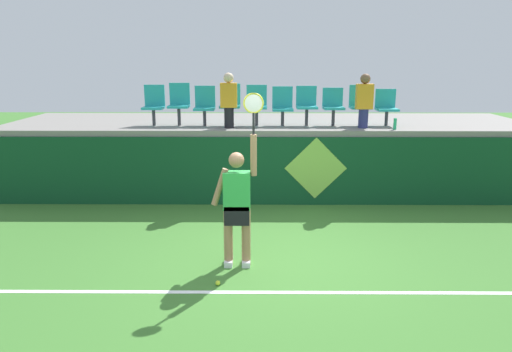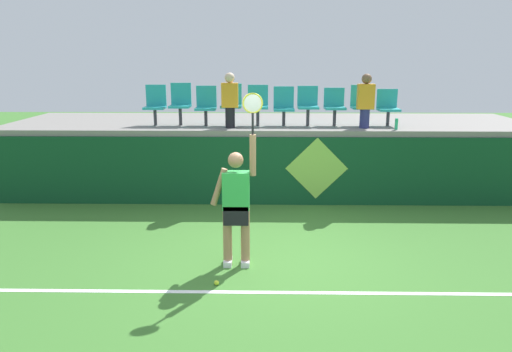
{
  "view_description": "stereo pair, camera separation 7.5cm",
  "coord_description": "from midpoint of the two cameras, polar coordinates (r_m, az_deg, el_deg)",
  "views": [
    {
      "loc": [
        -0.21,
        -6.63,
        2.97
      ],
      "look_at": [
        -0.27,
        1.02,
        1.06
      ],
      "focal_mm": 33.42,
      "sensor_mm": 36.0,
      "label": 1
    },
    {
      "loc": [
        -0.13,
        -6.63,
        2.97
      ],
      "look_at": [
        -0.27,
        1.02,
        1.06
      ],
      "focal_mm": 33.42,
      "sensor_mm": 36.0,
      "label": 2
    }
  ],
  "objects": [
    {
      "name": "water_bottle",
      "position": [
        10.18,
        16.65,
        5.97
      ],
      "size": [
        0.07,
        0.07,
        0.23
      ],
      "primitive_type": "cylinder",
      "color": "#26B272",
      "rests_on": "spectator_platform"
    },
    {
      "name": "ground_plane",
      "position": [
        7.26,
        2.29,
        -10.13
      ],
      "size": [
        40.0,
        40.0,
        0.0
      ],
      "primitive_type": "plane",
      "color": "#3D752D"
    },
    {
      "name": "stadium_chair_6",
      "position": [
        10.45,
        6.43,
        8.6
      ],
      "size": [
        0.44,
        0.42,
        0.84
      ],
      "color": "#38383D",
      "rests_on": "spectator_platform"
    },
    {
      "name": "stadium_chair_7",
      "position": [
        10.52,
        9.58,
        8.42
      ],
      "size": [
        0.44,
        0.42,
        0.8
      ],
      "color": "#38383D",
      "rests_on": "spectator_platform"
    },
    {
      "name": "stadium_chair_3",
      "position": [
        10.43,
        -2.77,
        8.81
      ],
      "size": [
        0.44,
        0.42,
        0.89
      ],
      "color": "#38383D",
      "rests_on": "spectator_platform"
    },
    {
      "name": "spectator_1",
      "position": [
        10.0,
        -2.93,
        9.19
      ],
      "size": [
        0.34,
        0.21,
        1.14
      ],
      "color": "black",
      "rests_on": "spectator_platform"
    },
    {
      "name": "stadium_chair_5",
      "position": [
        10.42,
        3.55,
        8.49
      ],
      "size": [
        0.44,
        0.42,
        0.83
      ],
      "color": "#38383D",
      "rests_on": "spectator_platform"
    },
    {
      "name": "stadium_chair_0",
      "position": [
        10.66,
        -11.75,
        8.51
      ],
      "size": [
        0.44,
        0.42,
        0.86
      ],
      "color": "#38383D",
      "rests_on": "spectator_platform"
    },
    {
      "name": "spectator_0",
      "position": [
        10.22,
        13.19,
        8.87
      ],
      "size": [
        0.34,
        0.21,
        1.12
      ],
      "color": "navy",
      "rests_on": "spectator_platform"
    },
    {
      "name": "stadium_chair_4",
      "position": [
        10.41,
        0.43,
        8.71
      ],
      "size": [
        0.44,
        0.42,
        0.86
      ],
      "color": "#38383D",
      "rests_on": "spectator_platform"
    },
    {
      "name": "court_back_wall",
      "position": [
        9.81,
        1.96,
        0.66
      ],
      "size": [
        11.78,
        0.2,
        1.42
      ],
      "primitive_type": "cube",
      "color": "#0F4223",
      "rests_on": "ground_plane"
    },
    {
      "name": "tennis_player",
      "position": [
        6.81,
        -2.03,
        -3.23
      ],
      "size": [
        0.75,
        0.26,
        2.51
      ],
      "color": "white",
      "rests_on": "ground_plane"
    },
    {
      "name": "stadium_chair_1",
      "position": [
        10.56,
        -8.82,
        8.75
      ],
      "size": [
        0.44,
        0.42,
        0.9
      ],
      "color": "#38383D",
      "rests_on": "spectator_platform"
    },
    {
      "name": "spectator_platform",
      "position": [
        11.18,
        1.87,
        6.31
      ],
      "size": [
        11.78,
        3.16,
        0.12
      ],
      "primitive_type": "cube",
      "color": "gray",
      "rests_on": "court_back_wall"
    },
    {
      "name": "stadium_chair_2",
      "position": [
        10.48,
        -5.8,
        8.54
      ],
      "size": [
        0.44,
        0.42,
        0.84
      ],
      "color": "#38383D",
      "rests_on": "spectator_platform"
    },
    {
      "name": "stadium_chair_8",
      "position": [
        10.62,
        12.71,
        8.48
      ],
      "size": [
        0.44,
        0.42,
        0.86
      ],
      "color": "#38383D",
      "rests_on": "spectator_platform"
    },
    {
      "name": "tennis_ball",
      "position": [
        6.56,
        -4.41,
        -12.62
      ],
      "size": [
        0.07,
        0.07,
        0.07
      ],
      "primitive_type": "sphere",
      "color": "#D1E533",
      "rests_on": "ground_plane"
    },
    {
      "name": "wall_signage_mount",
      "position": [
        9.96,
        7.34,
        -3.45
      ],
      "size": [
        1.27,
        0.01,
        1.41
      ],
      "color": "#0F4223",
      "rests_on": "ground_plane"
    },
    {
      "name": "court_baseline_stripe",
      "position": [
        6.37,
        2.48,
        -13.74
      ],
      "size": [
        10.6,
        0.08,
        0.01
      ],
      "primitive_type": "cube",
      "color": "white",
      "rests_on": "ground_plane"
    },
    {
      "name": "stadium_chair_9",
      "position": [
        10.75,
        15.69,
        8.08
      ],
      "size": [
        0.44,
        0.42,
        0.78
      ],
      "color": "#38383D",
      "rests_on": "spectator_platform"
    }
  ]
}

